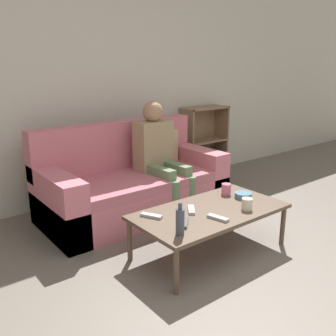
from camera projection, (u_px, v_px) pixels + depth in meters
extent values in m
cube|color=beige|center=(86.00, 82.00, 3.99)|extent=(12.00, 0.06, 2.60)
cube|color=#D1707F|center=(135.00, 199.00, 3.81)|extent=(1.84, 0.88, 0.32)
cube|color=#C06775|center=(140.00, 181.00, 3.69)|extent=(1.40, 0.70, 0.10)
cube|color=#D1707F|center=(116.00, 145.00, 3.94)|extent=(1.84, 0.18, 0.48)
cube|color=#D1707F|center=(57.00, 205.00, 3.30)|extent=(0.22, 0.88, 0.58)
cube|color=#D1707F|center=(194.00, 173.00, 4.26)|extent=(0.22, 0.88, 0.58)
cube|color=tan|center=(162.00, 147.00, 4.14)|extent=(0.36, 0.12, 0.36)
cube|color=#8E7051|center=(186.00, 145.00, 4.83)|extent=(0.02, 0.28, 0.94)
cube|color=#8E7051|center=(220.00, 139.00, 5.20)|extent=(0.02, 0.28, 0.94)
cube|color=#8E7051|center=(197.00, 141.00, 5.11)|extent=(0.66, 0.02, 0.94)
cube|color=#8E7051|center=(203.00, 175.00, 5.14)|extent=(0.66, 0.28, 0.02)
cube|color=#8E7051|center=(204.00, 141.00, 5.01)|extent=(0.61, 0.28, 0.02)
cube|color=#8E7051|center=(205.00, 108.00, 4.89)|extent=(0.66, 0.28, 0.02)
cube|color=#6699A8|center=(188.00, 166.00, 4.92)|extent=(0.04, 0.20, 0.32)
cube|color=red|center=(191.00, 164.00, 4.95)|extent=(0.05, 0.22, 0.37)
cube|color=beige|center=(195.00, 167.00, 4.99)|extent=(0.05, 0.19, 0.27)
cube|color=#33519E|center=(198.00, 164.00, 5.02)|extent=(0.04, 0.22, 0.33)
cube|color=#2D7A4C|center=(201.00, 162.00, 5.04)|extent=(0.05, 0.18, 0.35)
cube|color=gold|center=(204.00, 163.00, 5.09)|extent=(0.05, 0.23, 0.32)
cube|color=#993D84|center=(208.00, 162.00, 5.13)|extent=(0.06, 0.20, 0.31)
cube|color=#B77542|center=(211.00, 162.00, 5.17)|extent=(0.05, 0.22, 0.30)
cube|color=#2D7A4C|center=(214.00, 161.00, 5.21)|extent=(0.06, 0.21, 0.30)
cube|color=#2D7A4C|center=(218.00, 161.00, 5.24)|extent=(0.05, 0.16, 0.30)
cylinder|color=brown|center=(176.00, 272.00, 2.48)|extent=(0.04, 0.04, 0.34)
cylinder|color=brown|center=(283.00, 226.00, 3.17)|extent=(0.04, 0.04, 0.34)
cylinder|color=brown|center=(130.00, 240.00, 2.91)|extent=(0.04, 0.04, 0.34)
cylinder|color=brown|center=(232.00, 206.00, 3.60)|extent=(0.04, 0.04, 0.34)
cube|color=brown|center=(210.00, 211.00, 2.99)|extent=(1.25, 0.65, 0.03)
cylinder|color=#66845B|center=(175.00, 202.00, 3.58)|extent=(0.09, 0.09, 0.42)
cylinder|color=#66845B|center=(191.00, 197.00, 3.71)|extent=(0.09, 0.09, 0.42)
cube|color=#66845B|center=(160.00, 171.00, 3.68)|extent=(0.12, 0.39, 0.09)
cube|color=#66845B|center=(176.00, 168.00, 3.81)|extent=(0.12, 0.39, 0.09)
cube|color=#9E8966|center=(153.00, 145.00, 3.86)|extent=(0.40, 0.22, 0.51)
sphere|color=#A87A5B|center=(153.00, 112.00, 3.76)|extent=(0.21, 0.21, 0.21)
cylinder|color=pink|center=(226.00, 189.00, 3.32)|extent=(0.08, 0.08, 0.10)
cylinder|color=silver|center=(247.00, 204.00, 2.98)|extent=(0.09, 0.09, 0.09)
cube|color=#B7B7BC|center=(191.00, 210.00, 2.95)|extent=(0.14, 0.16, 0.02)
cube|color=#47474C|center=(184.00, 223.00, 2.71)|extent=(0.15, 0.15, 0.02)
cube|color=#B7B7BC|center=(218.00, 218.00, 2.80)|extent=(0.08, 0.18, 0.02)
cube|color=#B7B7BC|center=(151.00, 216.00, 2.84)|extent=(0.12, 0.17, 0.02)
cylinder|color=teal|center=(243.00, 195.00, 3.24)|extent=(0.15, 0.15, 0.05)
cylinder|color=#424756|center=(180.00, 222.00, 2.53)|extent=(0.06, 0.06, 0.19)
cylinder|color=#424756|center=(180.00, 206.00, 2.50)|extent=(0.03, 0.03, 0.05)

